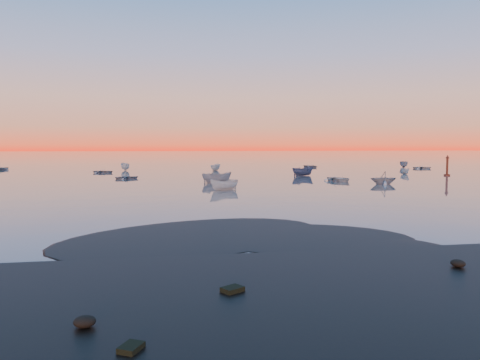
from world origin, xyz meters
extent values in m
plane|color=#605750|center=(0.00, 100.00, 0.00)|extent=(600.00, 600.00, 0.00)
imported|color=gray|center=(-0.17, 38.67, 0.00)|extent=(2.13, 4.27, 1.43)
cylinder|color=#45190E|center=(39.75, 46.92, 0.06)|extent=(1.00, 1.00, 0.33)
cylinder|color=#45190E|center=(39.75, 46.92, 1.45)|extent=(0.36, 0.36, 2.90)
cone|color=#45190E|center=(39.75, 46.92, 3.18)|extent=(0.67, 0.67, 0.56)
camera|label=1|loc=(-8.03, -24.04, 5.06)|focal=35.00mm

